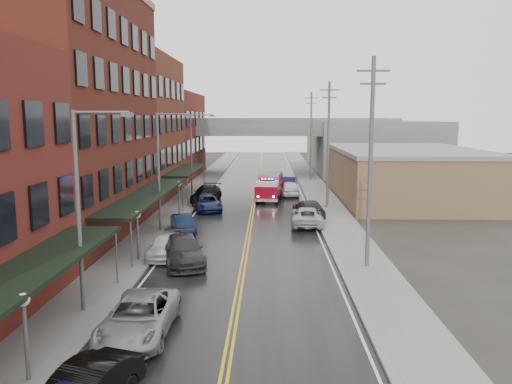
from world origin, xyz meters
name	(u,v)px	position (x,y,z in m)	size (l,w,h in m)	color
road	(252,216)	(0.00, 30.00, 0.01)	(11.00, 160.00, 0.02)	black
sidewalk_left	(169,215)	(-7.30, 30.00, 0.07)	(3.00, 160.00, 0.15)	slate
sidewalk_right	(335,216)	(7.30, 30.00, 0.07)	(3.00, 160.00, 0.15)	slate
curb_left	(188,215)	(-5.65, 30.00, 0.07)	(0.30, 160.00, 0.15)	gray
curb_right	(316,216)	(5.65, 30.00, 0.07)	(0.30, 160.00, 0.15)	gray
brick_building_b	(64,113)	(-13.30, 23.00, 9.00)	(9.00, 20.00, 18.00)	#4F1D15
brick_building_c	(131,128)	(-13.30, 40.50, 7.50)	(9.00, 15.00, 15.00)	#5C2C1B
brick_building_far	(165,136)	(-13.30, 58.00, 6.00)	(9.00, 20.00, 12.00)	maroon
tan_building	(405,176)	(16.00, 40.00, 2.50)	(14.00, 22.00, 5.00)	#8D6E4B
right_far_block	(368,145)	(18.00, 70.00, 4.00)	(18.00, 30.00, 8.00)	slate
awning_0	(20,277)	(-7.49, 4.00, 2.99)	(2.60, 16.00, 3.09)	black
awning_1	(147,195)	(-7.49, 23.00, 2.99)	(2.60, 18.00, 3.09)	black
awning_2	(186,170)	(-7.49, 40.50, 2.99)	(2.60, 13.00, 3.09)	black
globe_lamp_0	(24,317)	(-6.40, 2.00, 2.31)	(0.44, 0.44, 3.12)	#59595B
globe_lamp_1	(137,224)	(-6.40, 16.00, 2.31)	(0.44, 0.44, 3.12)	#59595B
globe_lamp_2	(179,190)	(-6.40, 30.00, 2.31)	(0.44, 0.44, 3.12)	#59595B
street_lamp_0	(83,199)	(-6.55, 8.00, 5.19)	(2.64, 0.22, 9.00)	#59595B
street_lamp_1	(162,164)	(-6.55, 24.00, 5.19)	(2.64, 0.22, 9.00)	#59595B
street_lamp_2	(193,150)	(-6.55, 40.00, 5.19)	(2.64, 0.22, 9.00)	#59595B
utility_pole_0	(370,160)	(7.20, 15.00, 6.31)	(1.80, 0.24, 12.00)	#59595B
utility_pole_1	(328,142)	(7.20, 35.00, 6.31)	(1.80, 0.24, 12.00)	#59595B
utility_pole_2	(311,135)	(7.20, 55.00, 6.31)	(1.80, 0.24, 12.00)	#59595B
overpass	(259,135)	(0.00, 62.00, 5.99)	(40.00, 10.00, 7.50)	slate
fire_truck	(270,186)	(1.61, 39.26, 1.44)	(3.55, 7.51, 2.67)	maroon
parked_car_left_2	(139,317)	(-3.70, 5.80, 0.77)	(2.55, 5.54, 1.54)	gray
parked_car_left_3	(183,250)	(-3.60, 15.70, 0.81)	(2.27, 5.58, 1.62)	#27282A
parked_car_left_4	(165,246)	(-5.00, 16.99, 0.75)	(1.78, 4.41, 1.50)	silver
parked_car_left_5	(183,224)	(-5.00, 23.80, 0.66)	(1.40, 4.01, 1.32)	black
parked_car_left_6	(207,203)	(-4.29, 32.71, 0.71)	(2.35, 5.10, 1.42)	#121C46
parked_car_left_7	(207,193)	(-4.94, 37.85, 0.82)	(2.31, 5.67, 1.65)	black
parked_car_right_0	(307,216)	(4.59, 26.46, 0.76)	(2.51, 5.45, 1.51)	#AEB0B6
parked_car_right_1	(309,209)	(5.00, 29.80, 0.76)	(2.12, 5.23, 1.52)	#242427
parked_car_right_2	(289,188)	(3.80, 41.80, 0.83)	(1.96, 4.86, 1.66)	white
parked_car_right_3	(290,182)	(4.13, 47.80, 0.72)	(1.52, 4.36, 1.44)	#0E0F33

